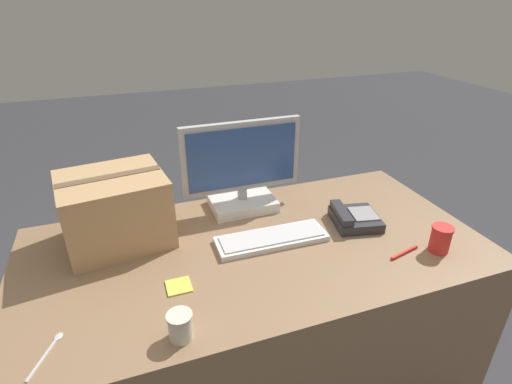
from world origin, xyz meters
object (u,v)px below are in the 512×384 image
Objects in this scene: paper_cup_left at (180,326)px; spoon at (50,349)px; paper_cup_right at (441,239)px; monitor at (242,173)px; keyboard at (272,238)px; cardboard_box at (115,209)px; pen_marker at (404,253)px; sticky_note_pad at (179,286)px; desk_phone at (354,218)px.

spoon is at bearing 167.12° from paper_cup_left.
paper_cup_left is at bearing -174.61° from paper_cup_right.
monitor reaches higher than keyboard.
keyboard is 1.06× the size of cardboard_box.
paper_cup_left is at bearing -76.74° from spoon.
cardboard_box is 1.12m from pen_marker.
spoon is (-1.36, -0.01, -0.05)m from paper_cup_right.
paper_cup_left is at bearing -76.60° from cardboard_box.
spoon is (-0.36, 0.08, -0.04)m from paper_cup_left.
sticky_note_pad reaches higher than spoon.
monitor is 4.94× the size of paper_cup_right.
keyboard is 0.84m from spoon.
keyboard is at bearing 40.84° from paper_cup_left.
sticky_note_pad is at bearing 159.54° from pen_marker.
desk_phone is at bearing 125.17° from paper_cup_right.
sticky_note_pad is at bearing -65.05° from cardboard_box.
paper_cup_left is 1.05× the size of sticky_note_pad.
keyboard is 0.42m from sticky_note_pad.
paper_cup_left is at bearing -143.24° from desk_phone.
monitor is 2.31× the size of desk_phone.
desk_phone is at bearing -12.45° from cardboard_box.
pen_marker is (0.44, -0.25, -0.01)m from keyboard.
paper_cup_right reaches higher than spoon.
spoon is 0.37× the size of cardboard_box.
spoon is 1.23m from pen_marker.
sticky_note_pad is (-0.84, 0.10, -0.00)m from pen_marker.
sticky_note_pad is at bearing 172.64° from paper_cup_right.
cardboard_box is 2.95× the size of pen_marker.
keyboard is at bearing -167.05° from desk_phone.
paper_cup_right reaches higher than sticky_note_pad.
paper_cup_left is 0.37m from spoon.
pen_marker is 1.73× the size of sticky_note_pad.
paper_cup_right is at bearing 5.39° from paper_cup_left.
spoon is 0.57m from cardboard_box.
spoon is 0.41m from sticky_note_pad.
pen_marker is (-0.14, 0.03, -0.05)m from paper_cup_right.
paper_cup_right is 0.25× the size of cardboard_box.
keyboard is 5.15× the size of paper_cup_left.
keyboard is at bearing -20.98° from cardboard_box.
paper_cup_left is 0.56× the size of spoon.
keyboard is at bearing -85.58° from monitor.
paper_cup_right reaches higher than keyboard.
paper_cup_right is at bearing -43.12° from desk_phone.
cardboard_box is (-0.14, 0.59, 0.09)m from paper_cup_left.
spoon is at bearing -113.17° from cardboard_box.
keyboard is at bearing 154.68° from paper_cup_right.
keyboard is (0.02, -0.30, -0.16)m from monitor.
pen_marker is (1.01, -0.47, -0.13)m from cardboard_box.
monitor reaches higher than sticky_note_pad.
pen_marker reaches higher than spoon.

